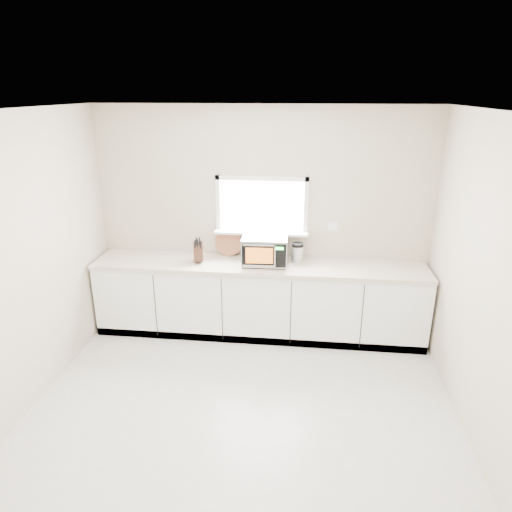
# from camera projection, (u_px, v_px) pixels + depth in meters

# --- Properties ---
(ground) EXTENTS (4.00, 4.00, 0.00)m
(ground) POSITION_uv_depth(u_px,v_px,m) (238.00, 426.00, 4.10)
(ground) COLOR beige
(ground) RESTS_ON ground
(back_wall) EXTENTS (4.00, 0.17, 2.70)m
(back_wall) POSITION_uv_depth(u_px,v_px,m) (262.00, 220.00, 5.49)
(back_wall) COLOR beige
(back_wall) RESTS_ON ground
(cabinets) EXTENTS (3.92, 0.60, 0.88)m
(cabinets) POSITION_uv_depth(u_px,v_px,m) (259.00, 300.00, 5.54)
(cabinets) COLOR white
(cabinets) RESTS_ON ground
(countertop) EXTENTS (3.92, 0.64, 0.04)m
(countertop) POSITION_uv_depth(u_px,v_px,m) (259.00, 265.00, 5.37)
(countertop) COLOR beige
(countertop) RESTS_ON cabinets
(microwave) EXTENTS (0.53, 0.44, 0.33)m
(microwave) POSITION_uv_depth(u_px,v_px,m) (265.00, 250.00, 5.30)
(microwave) COLOR black
(microwave) RESTS_ON countertop
(knife_block) EXTENTS (0.15, 0.24, 0.32)m
(knife_block) POSITION_uv_depth(u_px,v_px,m) (198.00, 251.00, 5.37)
(knife_block) COLOR #472419
(knife_block) RESTS_ON countertop
(cutting_board) EXTENTS (0.33, 0.08, 0.33)m
(cutting_board) POSITION_uv_depth(u_px,v_px,m) (229.00, 242.00, 5.58)
(cutting_board) COLOR #AB6242
(cutting_board) RESTS_ON countertop
(coffee_grinder) EXTENTS (0.16, 0.16, 0.24)m
(coffee_grinder) POSITION_uv_depth(u_px,v_px,m) (298.00, 252.00, 5.38)
(coffee_grinder) COLOR #B9BCC1
(coffee_grinder) RESTS_ON countertop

